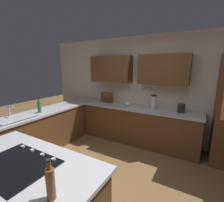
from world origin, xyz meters
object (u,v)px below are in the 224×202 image
object	(u,v)px
cooktop	(17,164)
dish_soap_bottle	(39,107)
sink_unit	(15,118)
spice_rack	(107,97)
second_bottle	(50,183)
blender	(153,103)
kettle	(181,108)
mixing_bowl	(128,104)

from	to	relation	value
cooktop	dish_soap_bottle	xyz separation A→B (m)	(1.43, -1.30, 0.12)
cooktop	sink_unit	bearing A→B (deg)	-28.75
spice_rack	second_bottle	world-z (taller)	second_bottle
sink_unit	blender	xyz separation A→B (m)	(-2.08, -2.00, 0.12)
blender	dish_soap_bottle	xyz separation A→B (m)	(2.02, 1.52, -0.01)
sink_unit	kettle	bearing A→B (deg)	-143.26
blender	kettle	world-z (taller)	blender
kettle	second_bottle	world-z (taller)	second_bottle
second_bottle	dish_soap_bottle	bearing A→B (deg)	-34.09
sink_unit	cooktop	xyz separation A→B (m)	(-1.49, 0.82, -0.01)
cooktop	spice_rack	bearing A→B (deg)	-76.04
mixing_bowl	second_bottle	distance (m)	3.01
blender	spice_rack	world-z (taller)	blender
blender	mixing_bowl	xyz separation A→B (m)	(0.65, 0.00, -0.09)
mixing_bowl	dish_soap_bottle	world-z (taller)	dish_soap_bottle
dish_soap_bottle	second_bottle	distance (m)	2.51
cooktop	mixing_bowl	distance (m)	2.82
cooktop	second_bottle	world-z (taller)	second_bottle
sink_unit	second_bottle	world-z (taller)	second_bottle
cooktop	second_bottle	distance (m)	0.67
blender	spice_rack	distance (m)	1.30
dish_soap_bottle	cooktop	bearing A→B (deg)	137.80
blender	kettle	bearing A→B (deg)	180.00
mixing_bowl	kettle	distance (m)	1.25
sink_unit	second_bottle	bearing A→B (deg)	156.56
sink_unit	kettle	distance (m)	3.34
mixing_bowl	spice_rack	world-z (taller)	spice_rack
mixing_bowl	sink_unit	bearing A→B (deg)	54.45
spice_rack	kettle	bearing A→B (deg)	178.78
second_bottle	spice_rack	bearing A→B (deg)	-65.42
kettle	second_bottle	bearing A→B (deg)	79.47
cooktop	kettle	world-z (taller)	kettle
mixing_bowl	cooktop	bearing A→B (deg)	91.22
cooktop	kettle	bearing A→B (deg)	-112.91
dish_soap_bottle	second_bottle	xyz separation A→B (m)	(-2.08, 1.41, 0.00)
mixing_bowl	blender	bearing A→B (deg)	180.00
sink_unit	dish_soap_bottle	world-z (taller)	dish_soap_bottle
spice_rack	dish_soap_bottle	xyz separation A→B (m)	(0.72, 1.56, -0.01)
sink_unit	second_bottle	size ratio (longest dim) A/B	2.14
cooktop	second_bottle	bearing A→B (deg)	170.47
kettle	mixing_bowl	bearing A→B (deg)	0.00
sink_unit	kettle	size ratio (longest dim) A/B	3.67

